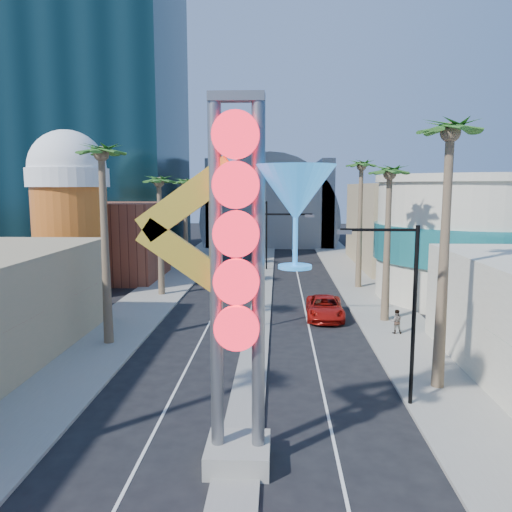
# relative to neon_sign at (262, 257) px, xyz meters

# --- Properties ---
(sidewalk_west) EXTENTS (5.00, 100.00, 0.15)m
(sidewalk_west) POSITION_rel_neon_sign_xyz_m (-10.32, 32.04, -7.23)
(sidewalk_west) COLOR gray
(sidewalk_west) RESTS_ON ground
(sidewalk_east) EXTENTS (5.00, 100.00, 0.15)m
(sidewalk_east) POSITION_rel_neon_sign_xyz_m (8.68, 32.04, -7.23)
(sidewalk_east) COLOR gray
(sidewalk_east) RESTS_ON ground
(median) EXTENTS (1.60, 84.00, 0.15)m
(median) POSITION_rel_neon_sign_xyz_m (-0.82, 35.04, -7.23)
(median) COLOR gray
(median) RESTS_ON ground
(hotel_tower) EXTENTS (20.00, 20.00, 50.00)m
(hotel_tower) POSITION_rel_neon_sign_xyz_m (-22.82, 49.04, 17.69)
(hotel_tower) COLOR black
(hotel_tower) RESTS_ON ground
(brick_filler_west) EXTENTS (10.00, 10.00, 8.00)m
(brick_filler_west) POSITION_rel_neon_sign_xyz_m (-16.82, 35.04, -3.31)
(brick_filler_west) COLOR brown
(brick_filler_west) RESTS_ON ground
(filler_east) EXTENTS (10.00, 20.00, 10.00)m
(filler_east) POSITION_rel_neon_sign_xyz_m (15.18, 45.04, -2.31)
(filler_east) COLOR tan
(filler_east) RESTS_ON ground
(beer_mug) EXTENTS (7.00, 7.00, 14.50)m
(beer_mug) POSITION_rel_neon_sign_xyz_m (-17.82, 27.04, 0.54)
(beer_mug) COLOR #C7621A
(beer_mug) RESTS_ON ground
(turquoise_building) EXTENTS (16.60, 16.60, 10.60)m
(turquoise_building) POSITION_rel_neon_sign_xyz_m (17.18, 27.04, -2.06)
(turquoise_building) COLOR beige
(turquoise_building) RESTS_ON ground
(canopy) EXTENTS (22.00, 16.00, 22.00)m
(canopy) POSITION_rel_neon_sign_xyz_m (-0.82, 69.04, -3.00)
(canopy) COLOR slate
(canopy) RESTS_ON ground
(neon_sign) EXTENTS (6.53, 2.60, 12.55)m
(neon_sign) POSITION_rel_neon_sign_xyz_m (0.00, 0.00, 0.00)
(neon_sign) COLOR gray
(neon_sign) RESTS_ON ground
(streetlight_0) EXTENTS (3.79, 0.25, 8.00)m
(streetlight_0) POSITION_rel_neon_sign_xyz_m (-0.27, 17.04, -2.43)
(streetlight_0) COLOR black
(streetlight_0) RESTS_ON ground
(streetlight_1) EXTENTS (3.79, 0.25, 8.00)m
(streetlight_1) POSITION_rel_neon_sign_xyz_m (-1.36, 41.04, -2.43)
(streetlight_1) COLOR black
(streetlight_1) RESTS_ON ground
(streetlight_2) EXTENTS (3.45, 0.25, 8.00)m
(streetlight_2) POSITION_rel_neon_sign_xyz_m (5.91, 5.04, -2.47)
(streetlight_2) COLOR black
(streetlight_2) RESTS_ON ground
(palm_1) EXTENTS (2.40, 2.40, 12.70)m
(palm_1) POSITION_rel_neon_sign_xyz_m (-9.82, 13.04, 3.52)
(palm_1) COLOR brown
(palm_1) RESTS_ON ground
(palm_2) EXTENTS (2.40, 2.40, 11.20)m
(palm_2) POSITION_rel_neon_sign_xyz_m (-9.82, 27.04, 2.17)
(palm_2) COLOR brown
(palm_2) RESTS_ON ground
(palm_3) EXTENTS (2.40, 2.40, 11.20)m
(palm_3) POSITION_rel_neon_sign_xyz_m (-9.82, 39.04, 2.17)
(palm_3) COLOR brown
(palm_3) RESTS_ON ground
(palm_5) EXTENTS (2.40, 2.40, 13.20)m
(palm_5) POSITION_rel_neon_sign_xyz_m (8.18, 7.04, 3.96)
(palm_5) COLOR brown
(palm_5) RESTS_ON ground
(palm_6) EXTENTS (2.40, 2.40, 11.70)m
(palm_6) POSITION_rel_neon_sign_xyz_m (8.18, 19.04, 2.62)
(palm_6) COLOR brown
(palm_6) RESTS_ON ground
(palm_7) EXTENTS (2.40, 2.40, 12.70)m
(palm_7) POSITION_rel_neon_sign_xyz_m (8.18, 31.04, 3.52)
(palm_7) COLOR brown
(palm_7) RESTS_ON ground
(red_pickup) EXTENTS (2.85, 5.83, 1.59)m
(red_pickup) POSITION_rel_neon_sign_xyz_m (3.99, 19.88, -6.51)
(red_pickup) COLOR #AC130D
(red_pickup) RESTS_ON ground
(pedestrian_b) EXTENTS (0.82, 0.66, 1.58)m
(pedestrian_b) POSITION_rel_neon_sign_xyz_m (8.22, 15.74, -6.37)
(pedestrian_b) COLOR gray
(pedestrian_b) RESTS_ON sidewalk_east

